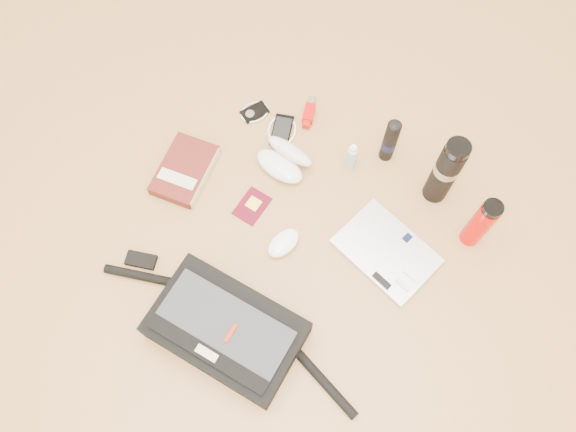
{
  "coord_description": "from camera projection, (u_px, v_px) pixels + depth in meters",
  "views": [
    {
      "loc": [
        0.32,
        -0.42,
        1.59
      ],
      "look_at": [
        -0.04,
        0.12,
        0.06
      ],
      "focal_mm": 35.0,
      "sensor_mm": 36.0,
      "label": 1
    }
  ],
  "objects": [
    {
      "name": "sunglasses_case",
      "position": [
        285.0,
        159.0,
        1.76
      ],
      "size": [
        0.18,
        0.15,
        0.1
      ],
      "rotation": [
        0.0,
        0.0,
        -0.06
      ],
      "color": "white",
      "rests_on": "ground"
    },
    {
      "name": "inhaler",
      "position": [
        309.0,
        112.0,
        1.85
      ],
      "size": [
        0.07,
        0.12,
        0.03
      ],
      "rotation": [
        0.0,
        0.0,
        0.38
      ],
      "color": "#C00606",
      "rests_on": "ground"
    },
    {
      "name": "messenger_bag",
      "position": [
        226.0,
        330.0,
        1.54
      ],
      "size": [
        0.83,
        0.28,
        0.11
      ],
      "rotation": [
        0.0,
        0.0,
        0.07
      ],
      "color": "black",
      "rests_on": "ground"
    },
    {
      "name": "ground",
      "position": [
        276.0,
        262.0,
        1.67
      ],
      "size": [
        4.0,
        4.0,
        0.0
      ],
      "primitive_type": "plane",
      "color": "#A47644",
      "rests_on": "ground"
    },
    {
      "name": "laptop",
      "position": [
        386.0,
        252.0,
        1.67
      ],
      "size": [
        0.32,
        0.25,
        0.03
      ],
      "rotation": [
        0.0,
        0.0,
        -0.2
      ],
      "color": "#BABABD",
      "rests_on": "ground"
    },
    {
      "name": "book",
      "position": [
        185.0,
        170.0,
        1.77
      ],
      "size": [
        0.19,
        0.25,
        0.04
      ],
      "rotation": [
        0.0,
        0.0,
        0.21
      ],
      "color": "#4F1712",
      "rests_on": "ground"
    },
    {
      "name": "thermos_black",
      "position": [
        446.0,
        171.0,
        1.63
      ],
      "size": [
        0.1,
        0.1,
        0.28
      ],
      "rotation": [
        0.0,
        0.0,
        -0.36
      ],
      "color": "black",
      "rests_on": "ground"
    },
    {
      "name": "thermos_red",
      "position": [
        481.0,
        223.0,
        1.59
      ],
      "size": [
        0.08,
        0.08,
        0.23
      ],
      "rotation": [
        0.0,
        0.0,
        0.37
      ],
      "color": "#CA0504",
      "rests_on": "ground"
    },
    {
      "name": "phone",
      "position": [
        282.0,
        130.0,
        1.84
      ],
      "size": [
        0.12,
        0.13,
        0.01
      ],
      "rotation": [
        0.0,
        0.0,
        0.4
      ],
      "color": "black",
      "rests_on": "ground"
    },
    {
      "name": "spray_bottle",
      "position": [
        352.0,
        157.0,
        1.75
      ],
      "size": [
        0.04,
        0.04,
        0.12
      ],
      "rotation": [
        0.0,
        0.0,
        0.37
      ],
      "color": "#93B4C7",
      "rests_on": "ground"
    },
    {
      "name": "ipod",
      "position": [
        255.0,
        112.0,
        1.87
      ],
      "size": [
        0.1,
        0.1,
        0.01
      ],
      "rotation": [
        0.0,
        0.0,
        -0.43
      ],
      "color": "black",
      "rests_on": "ground"
    },
    {
      "name": "aerosol_can",
      "position": [
        390.0,
        140.0,
        1.72
      ],
      "size": [
        0.05,
        0.05,
        0.19
      ],
      "rotation": [
        0.0,
        0.0,
        0.26
      ],
      "color": "black",
      "rests_on": "ground"
    },
    {
      "name": "passport",
      "position": [
        252.0,
        206.0,
        1.74
      ],
      "size": [
        0.08,
        0.11,
        0.01
      ],
      "rotation": [
        0.0,
        0.0,
        0.02
      ],
      "color": "#4A0413",
      "rests_on": "ground"
    },
    {
      "name": "mouse",
      "position": [
        283.0,
        243.0,
        1.67
      ],
      "size": [
        0.09,
        0.12,
        0.04
      ],
      "rotation": [
        0.0,
        0.0,
        -0.19
      ],
      "color": "white",
      "rests_on": "ground"
    }
  ]
}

